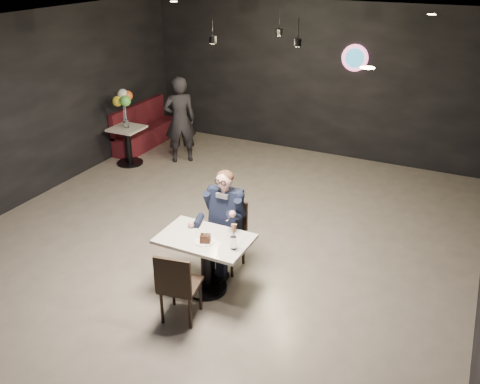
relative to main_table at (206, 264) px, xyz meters
The scene contains 17 objects.
floor 0.86m from the main_table, 122.63° to the left, with size 9.00×9.00×0.00m, color gray.
wall_sign 5.39m from the main_table, 85.76° to the left, with size 0.50×0.06×0.50m, color pink, non-canonical shape.
pendant_lights 3.67m from the main_table, 98.98° to the left, with size 1.40×1.20×0.36m, color black.
main_table is the anchor object (origin of this frame).
chair_far 0.56m from the main_table, 90.00° to the left, with size 0.42×0.46×0.92m, color black.
chair_near 0.58m from the main_table, 90.00° to the right, with size 0.42×0.46×0.92m, color black.
seated_man 0.65m from the main_table, 90.00° to the left, with size 0.60×0.80×1.44m, color black.
dessert_plate 0.39m from the main_table, 63.33° to the right, with size 0.23×0.23×0.01m, color white.
cake_slice 0.45m from the main_table, 56.15° to the right, with size 0.12×0.10×0.08m, color black.
mint_leaf 0.48m from the main_table, 45.40° to the right, with size 0.06×0.04×0.01m, color green.
sundae_glass 0.63m from the main_table, 10.22° to the right, with size 0.07×0.07×0.16m, color silver.
wafer_cone 0.76m from the main_table, 10.51° to the right, with size 0.07×0.07×0.14m, color tan.
booth_bench 5.37m from the main_table, 133.12° to the left, with size 0.45×1.79×0.90m, color #420E14.
side_table 4.46m from the main_table, 139.11° to the left, with size 0.58×0.58×0.73m, color silver.
balloon_vase 4.48m from the main_table, 139.11° to the left, with size 0.11×0.11×0.16m, color silver.
balloon_bunch 4.53m from the main_table, 139.11° to the left, with size 0.36×0.36×0.60m, color yellow.
passerby 4.35m from the main_table, 125.81° to the left, with size 0.62×0.41×1.70m, color black.
Camera 1 is at (3.07, -5.16, 3.87)m, focal length 38.00 mm.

